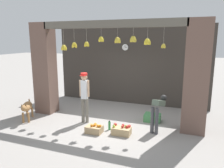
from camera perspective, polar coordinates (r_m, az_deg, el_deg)
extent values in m
plane|color=gray|center=(7.53, -1.03, -10.19)|extent=(60.00, 60.00, 0.00)
cube|color=#38332D|center=(9.51, 4.67, 4.95)|extent=(6.67, 0.12, 3.39)
cube|color=brown|center=(8.66, -17.13, 3.79)|extent=(0.70, 0.60, 3.39)
cube|color=brown|center=(6.89, 21.17, 1.60)|extent=(0.70, 0.60, 3.39)
cube|color=#5B564C|center=(7.11, -0.76, 15.40)|extent=(4.77, 0.24, 0.24)
cylinder|color=#B2AD99|center=(7.87, -12.56, 11.92)|extent=(0.01, 0.01, 0.54)
ellipsoid|color=yellow|center=(7.85, -12.11, 9.27)|extent=(0.14, 0.08, 0.21)
ellipsoid|color=yellow|center=(7.90, -12.08, 9.28)|extent=(0.12, 0.13, 0.22)
ellipsoid|color=yellow|center=(7.93, -12.31, 9.28)|extent=(0.09, 0.14, 0.22)
ellipsoid|color=yellow|center=(7.92, -12.65, 9.27)|extent=(0.14, 0.10, 0.22)
ellipsoid|color=yellow|center=(7.88, -12.83, 9.25)|extent=(0.14, 0.10, 0.22)
ellipsoid|color=yellow|center=(7.84, -12.72, 9.24)|extent=(0.09, 0.14, 0.22)
ellipsoid|color=yellow|center=(7.83, -12.40, 9.25)|extent=(0.12, 0.13, 0.22)
cylinder|color=#B2AD99|center=(7.62, -9.90, 12.38)|extent=(0.01, 0.01, 0.45)
ellipsoid|color=yellow|center=(7.60, -9.47, 9.98)|extent=(0.14, 0.07, 0.21)
ellipsoid|color=yellow|center=(7.67, -9.62, 9.99)|extent=(0.07, 0.14, 0.21)
ellipsoid|color=yellow|center=(7.65, -10.16, 9.97)|extent=(0.14, 0.07, 0.21)
ellipsoid|color=yellow|center=(7.58, -10.02, 9.96)|extent=(0.07, 0.14, 0.21)
cylinder|color=#B2AD99|center=(7.40, -6.69, 12.59)|extent=(0.01, 0.01, 0.43)
ellipsoid|color=yellow|center=(7.38, -6.31, 10.29)|extent=(0.12, 0.07, 0.19)
ellipsoid|color=yellow|center=(7.42, -6.31, 10.30)|extent=(0.10, 0.11, 0.20)
ellipsoid|color=yellow|center=(7.45, -6.55, 10.30)|extent=(0.08, 0.12, 0.19)
ellipsoid|color=yellow|center=(7.44, -6.86, 10.29)|extent=(0.12, 0.09, 0.19)
ellipsoid|color=yellow|center=(7.40, -7.00, 10.28)|extent=(0.12, 0.09, 0.19)
ellipsoid|color=yellow|center=(7.37, -6.87, 10.27)|extent=(0.08, 0.12, 0.19)
ellipsoid|color=yellow|center=(7.36, -6.56, 10.28)|extent=(0.10, 0.11, 0.20)
cylinder|color=#B2AD99|center=(7.17, -2.86, 13.33)|extent=(0.01, 0.01, 0.27)
ellipsoid|color=yellow|center=(7.14, -2.48, 11.59)|extent=(0.13, 0.07, 0.19)
ellipsoid|color=yellow|center=(7.19, -2.50, 11.59)|extent=(0.11, 0.11, 0.20)
ellipsoid|color=yellow|center=(7.21, -2.77, 11.59)|extent=(0.08, 0.12, 0.20)
ellipsoid|color=yellow|center=(7.20, -3.09, 11.58)|extent=(0.12, 0.09, 0.20)
ellipsoid|color=yellow|center=(7.16, -3.22, 11.58)|extent=(0.12, 0.09, 0.20)
ellipsoid|color=yellow|center=(7.12, -3.07, 11.58)|extent=(0.08, 0.12, 0.20)
ellipsoid|color=yellow|center=(7.12, -2.73, 11.58)|extent=(0.11, 0.11, 0.20)
cylinder|color=#B2AD99|center=(7.01, 1.49, 13.31)|extent=(0.01, 0.01, 0.28)
ellipsoid|color=gold|center=(6.99, 1.89, 11.37)|extent=(0.14, 0.08, 0.21)
ellipsoid|color=gold|center=(7.05, 1.74, 11.37)|extent=(0.10, 0.14, 0.22)
ellipsoid|color=gold|center=(7.05, 1.22, 11.38)|extent=(0.13, 0.11, 0.22)
ellipsoid|color=gold|center=(6.99, 1.05, 11.37)|extent=(0.13, 0.11, 0.22)
ellipsoid|color=gold|center=(6.95, 1.47, 11.37)|extent=(0.10, 0.14, 0.22)
cylinder|color=#B2AD99|center=(6.81, 5.59, 13.44)|extent=(0.01, 0.01, 0.25)
ellipsoid|color=gold|center=(6.79, 5.99, 11.59)|extent=(0.14, 0.07, 0.21)
ellipsoid|color=gold|center=(6.84, 5.92, 11.59)|extent=(0.12, 0.13, 0.22)
ellipsoid|color=gold|center=(6.86, 5.57, 11.60)|extent=(0.09, 0.14, 0.22)
ellipsoid|color=gold|center=(6.84, 5.21, 11.60)|extent=(0.14, 0.10, 0.22)
ellipsoid|color=gold|center=(6.80, 5.11, 11.60)|extent=(0.14, 0.10, 0.22)
ellipsoid|color=gold|center=(6.76, 5.34, 11.60)|extent=(0.09, 0.14, 0.22)
ellipsoid|color=gold|center=(6.76, 5.74, 11.59)|extent=(0.12, 0.13, 0.22)
cylinder|color=#B2AD99|center=(6.78, 9.29, 13.04)|extent=(0.01, 0.01, 0.33)
ellipsoid|color=yellow|center=(6.77, 9.67, 10.83)|extent=(0.14, 0.08, 0.22)
ellipsoid|color=yellow|center=(6.82, 9.52, 10.84)|extent=(0.11, 0.13, 0.23)
ellipsoid|color=yellow|center=(6.83, 9.07, 10.86)|extent=(0.11, 0.13, 0.23)
ellipsoid|color=yellow|center=(6.79, 8.77, 10.87)|extent=(0.14, 0.08, 0.22)
ellipsoid|color=yellow|center=(6.74, 8.91, 10.86)|extent=(0.11, 0.13, 0.23)
ellipsoid|color=yellow|center=(6.73, 9.37, 10.84)|extent=(0.11, 0.13, 0.23)
cylinder|color=#B2AD99|center=(6.70, 13.40, 12.23)|extent=(0.01, 0.01, 0.48)
ellipsoid|color=gold|center=(6.70, 13.58, 9.62)|extent=(0.09, 0.05, 0.15)
ellipsoid|color=gold|center=(6.73, 13.50, 9.63)|extent=(0.08, 0.09, 0.15)
ellipsoid|color=gold|center=(6.74, 13.24, 9.65)|extent=(0.06, 0.09, 0.15)
ellipsoid|color=gold|center=(6.72, 13.01, 9.65)|extent=(0.09, 0.07, 0.15)
ellipsoid|color=gold|center=(6.69, 12.98, 9.65)|extent=(0.09, 0.07, 0.15)
ellipsoid|color=gold|center=(6.67, 13.16, 9.63)|extent=(0.06, 0.09, 0.15)
ellipsoid|color=gold|center=(6.67, 13.43, 9.62)|extent=(0.08, 0.09, 0.15)
ellipsoid|color=#9E7042|center=(8.24, -21.28, -5.46)|extent=(0.61, 0.80, 0.30)
cylinder|color=#9E7042|center=(8.05, -20.95, -8.17)|extent=(0.07, 0.07, 0.36)
cylinder|color=#9E7042|center=(8.09, -22.19, -8.16)|extent=(0.07, 0.07, 0.36)
cylinder|color=#9E7042|center=(8.57, -20.11, -6.90)|extent=(0.07, 0.07, 0.36)
cylinder|color=#9E7042|center=(8.61, -21.27, -6.90)|extent=(0.07, 0.07, 0.36)
ellipsoid|color=#9E7042|center=(7.84, -22.00, -5.86)|extent=(0.30, 0.33, 0.20)
cone|color=brown|center=(7.79, -21.63, -5.11)|extent=(0.07, 0.07, 0.08)
cone|color=brown|center=(7.82, -22.48, -5.11)|extent=(0.07, 0.07, 0.08)
cylinder|color=#9E7042|center=(8.61, -20.67, -4.48)|extent=(0.15, 0.22, 0.30)
cylinder|color=#6B665B|center=(7.49, -6.57, -6.94)|extent=(0.11, 0.11, 0.84)
cylinder|color=#6B665B|center=(7.54, -7.59, -6.86)|extent=(0.11, 0.11, 0.84)
cube|color=silver|center=(7.32, -7.23, -1.42)|extent=(0.22, 0.20, 0.63)
cylinder|color=tan|center=(7.26, -6.19, -1.18)|extent=(0.06, 0.06, 0.56)
cylinder|color=tan|center=(7.35, -8.27, -1.08)|extent=(0.06, 0.06, 0.56)
sphere|color=tan|center=(7.23, -7.31, 1.86)|extent=(0.22, 0.22, 0.22)
cylinder|color=red|center=(7.22, -7.33, 2.59)|extent=(0.22, 0.22, 0.08)
cube|color=red|center=(7.12, -7.60, 2.19)|extent=(0.20, 0.15, 0.01)
cylinder|color=#424247|center=(6.77, 10.48, -9.27)|extent=(0.11, 0.11, 0.82)
cylinder|color=#424247|center=(6.71, 11.58, -9.49)|extent=(0.11, 0.11, 0.82)
cube|color=#4C5B4C|center=(6.83, 12.15, -4.86)|extent=(0.36, 0.64, 0.31)
sphere|color=black|center=(7.15, 13.36, -3.55)|extent=(0.20, 0.20, 0.20)
cube|color=tan|center=(6.81, -4.68, -11.73)|extent=(0.49, 0.35, 0.21)
sphere|color=orange|center=(6.75, -4.55, -10.64)|extent=(0.08, 0.08, 0.08)
sphere|color=orange|center=(6.72, -5.30, -10.76)|extent=(0.08, 0.08, 0.08)
sphere|color=orange|center=(6.67, -3.13, -10.88)|extent=(0.08, 0.08, 0.08)
sphere|color=orange|center=(6.82, -4.37, -10.38)|extent=(0.08, 0.08, 0.08)
sphere|color=orange|center=(6.68, -3.70, -10.85)|extent=(0.08, 0.08, 0.08)
cube|color=tan|center=(6.67, 2.45, -12.16)|extent=(0.56, 0.33, 0.22)
sphere|color=red|center=(6.66, 4.58, -10.87)|extent=(0.08, 0.08, 0.08)
sphere|color=red|center=(6.70, 2.90, -10.69)|extent=(0.08, 0.08, 0.08)
sphere|color=red|center=(6.75, 0.77, -10.51)|extent=(0.08, 0.08, 0.08)
sphere|color=red|center=(6.58, 3.96, -11.13)|extent=(0.08, 0.08, 0.08)
sphere|color=red|center=(6.63, 4.30, -10.97)|extent=(0.08, 0.08, 0.08)
sphere|color=red|center=(6.76, 0.94, -10.48)|extent=(0.08, 0.08, 0.08)
sphere|color=#99B238|center=(6.63, 0.51, -10.93)|extent=(0.08, 0.08, 0.08)
sphere|color=red|center=(6.59, 2.76, -11.07)|extent=(0.08, 0.08, 0.08)
sphere|color=#99B238|center=(6.63, 3.67, -10.94)|extent=(0.08, 0.08, 0.08)
cube|color=#42844C|center=(7.78, 10.50, -8.62)|extent=(0.55, 0.42, 0.26)
cylinder|color=#38934C|center=(6.98, -0.67, -10.82)|extent=(0.08, 0.08, 0.27)
cylinder|color=black|center=(6.93, -0.67, -9.68)|extent=(0.04, 0.04, 0.03)
cylinder|color=black|center=(9.44, 3.48, 9.56)|extent=(0.29, 0.01, 0.29)
cylinder|color=white|center=(9.43, 3.46, 9.56)|extent=(0.27, 0.02, 0.27)
cube|color=black|center=(9.42, 3.44, 9.73)|extent=(0.01, 0.01, 0.08)
cube|color=black|center=(9.41, 3.67, 9.55)|extent=(0.10, 0.01, 0.01)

